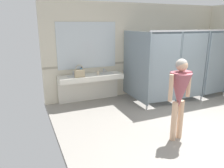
{
  "coord_description": "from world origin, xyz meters",
  "views": [
    {
      "loc": [
        -3.61,
        -3.02,
        2.22
      ],
      "look_at": [
        -1.88,
        1.0,
        0.99
      ],
      "focal_mm": 34.5,
      "sensor_mm": 36.0,
      "label": 1
    }
  ],
  "objects_px": {
    "handbag": "(80,73)",
    "person_standing": "(180,90)",
    "soap_dispenser": "(81,71)",
    "paper_cup": "(98,73)"
  },
  "relations": [
    {
      "from": "handbag",
      "to": "person_standing",
      "type": "bearing_deg",
      "value": -63.36
    },
    {
      "from": "soap_dispenser",
      "to": "paper_cup",
      "type": "xyz_separation_m",
      "value": [
        0.44,
        -0.19,
        -0.05
      ]
    },
    {
      "from": "handbag",
      "to": "paper_cup",
      "type": "distance_m",
      "value": 0.58
    },
    {
      "from": "soap_dispenser",
      "to": "paper_cup",
      "type": "distance_m",
      "value": 0.48
    },
    {
      "from": "person_standing",
      "to": "soap_dispenser",
      "type": "height_order",
      "value": "person_standing"
    },
    {
      "from": "person_standing",
      "to": "soap_dispenser",
      "type": "bearing_deg",
      "value": 111.95
    },
    {
      "from": "paper_cup",
      "to": "soap_dispenser",
      "type": "bearing_deg",
      "value": 156.44
    },
    {
      "from": "paper_cup",
      "to": "person_standing",
      "type": "bearing_deg",
      "value": -75.16
    },
    {
      "from": "person_standing",
      "to": "handbag",
      "type": "height_order",
      "value": "person_standing"
    },
    {
      "from": "handbag",
      "to": "soap_dispenser",
      "type": "bearing_deg",
      "value": 65.33
    }
  ]
}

